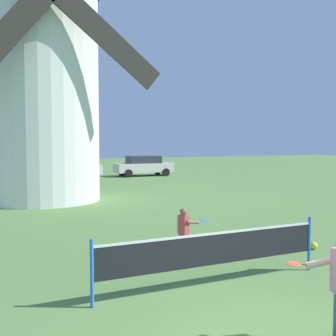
{
  "coord_description": "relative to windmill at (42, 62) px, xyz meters",
  "views": [
    {
      "loc": [
        -3.38,
        -4.09,
        2.61
      ],
      "look_at": [
        0.41,
        4.09,
        2.04
      ],
      "focal_mm": 43.3,
      "sensor_mm": 36.0,
      "label": 1
    }
  ],
  "objects": [
    {
      "name": "player_far",
      "position": [
        1.63,
        -10.59,
        -5.5
      ],
      "size": [
        0.74,
        0.37,
        1.13
      ],
      "color": "slate",
      "rests_on": "ground_plane"
    },
    {
      "name": "windmill",
      "position": [
        0.0,
        0.0,
        0.0
      ],
      "size": [
        8.84,
        5.68,
        12.88
      ],
      "color": "white",
      "rests_on": "ground_plane"
    },
    {
      "name": "parked_car_cream",
      "position": [
        8.97,
        10.67,
        -5.33
      ],
      "size": [
        4.5,
        1.95,
        1.56
      ],
      "color": "silver",
      "rests_on": "ground_plane"
    },
    {
      "name": "stray_ball",
      "position": [
        4.78,
        -11.36,
        -6.05
      ],
      "size": [
        0.19,
        0.19,
        0.19
      ],
      "primitive_type": "sphere",
      "color": "yellow",
      "rests_on": "ground_plane"
    },
    {
      "name": "parked_car_silver",
      "position": [
        3.19,
        10.26,
        -5.33
      ],
      "size": [
        4.49,
        2.37,
        1.56
      ],
      "color": "silver",
      "rests_on": "ground_plane"
    },
    {
      "name": "tennis_net",
      "position": [
        1.25,
        -12.52,
        -5.46
      ],
      "size": [
        4.56,
        0.06,
        1.1
      ],
      "color": "blue",
      "rests_on": "ground_plane"
    }
  ]
}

